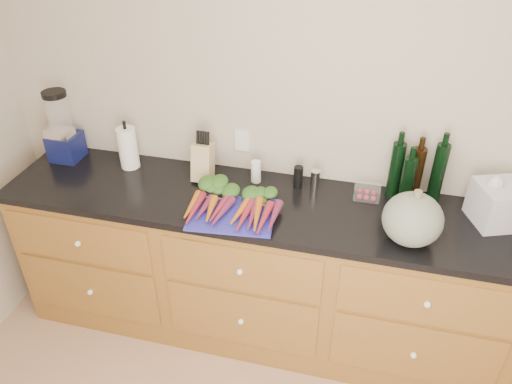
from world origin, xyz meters
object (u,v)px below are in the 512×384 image
(carrots, at_px, (235,204))
(paper_towel, at_px, (128,148))
(cutting_board, at_px, (232,214))
(knife_block, at_px, (203,162))
(blender_appliance, at_px, (62,130))
(squash, at_px, (413,219))
(tomato_box, at_px, (367,192))

(carrots, height_order, paper_towel, paper_towel)
(cutting_board, bearing_deg, knife_block, 130.22)
(carrots, distance_m, knife_block, 0.37)
(paper_towel, bearing_deg, blender_appliance, -179.68)
(cutting_board, bearing_deg, carrots, 90.00)
(carrots, bearing_deg, cutting_board, -90.00)
(squash, xyz_separation_m, paper_towel, (-1.57, 0.31, -0.00))
(carrots, height_order, knife_block, knife_block)
(squash, bearing_deg, blender_appliance, 171.14)
(squash, bearing_deg, knife_block, 165.36)
(paper_towel, bearing_deg, squash, -11.18)
(blender_appliance, bearing_deg, squash, -8.86)
(blender_appliance, relative_size, paper_towel, 1.74)
(cutting_board, distance_m, tomato_box, 0.72)
(cutting_board, relative_size, tomato_box, 3.14)
(cutting_board, distance_m, blender_appliance, 1.17)
(carrots, distance_m, tomato_box, 0.70)
(squash, bearing_deg, paper_towel, 168.82)
(blender_appliance, relative_size, tomato_box, 3.14)
(knife_block, bearing_deg, carrots, -45.10)
(carrots, xyz_separation_m, knife_block, (-0.25, 0.25, 0.07))
(carrots, relative_size, tomato_box, 3.49)
(knife_block, distance_m, tomato_box, 0.90)
(knife_block, bearing_deg, paper_towel, 177.50)
(squash, relative_size, knife_block, 1.32)
(blender_appliance, distance_m, tomato_box, 1.77)
(blender_appliance, bearing_deg, knife_block, -1.18)
(blender_appliance, bearing_deg, tomato_box, 0.40)
(cutting_board, bearing_deg, paper_towel, 155.78)
(knife_block, xyz_separation_m, tomato_box, (0.90, 0.03, -0.07))
(squash, xyz_separation_m, tomato_box, (-0.21, 0.32, -0.09))
(cutting_board, distance_m, squash, 0.86)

